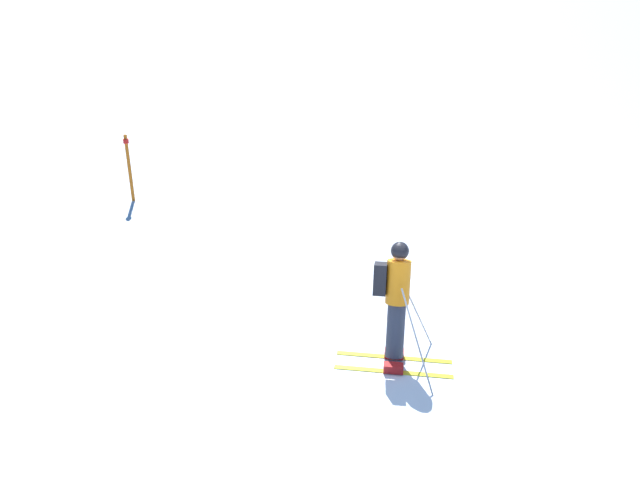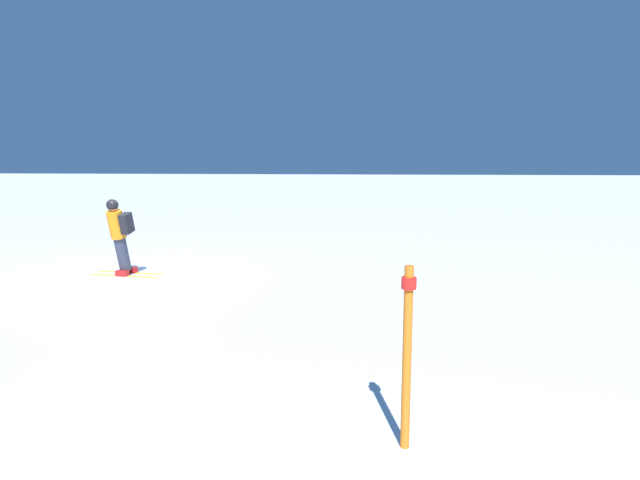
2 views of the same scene
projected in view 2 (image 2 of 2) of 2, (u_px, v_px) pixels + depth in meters
The scene contains 3 objects.
ground_plane at pixel (131, 273), 11.67m from camera, with size 300.00×300.00×0.00m, color white.
skier at pixel (119, 233), 11.14m from camera, with size 1.29×1.70×1.80m.
trail_marker at pixel (407, 349), 4.30m from camera, with size 0.13×0.13×1.64m.
Camera 2 is at (10.37, 6.56, 2.47)m, focal length 28.00 mm.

